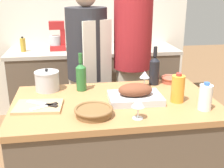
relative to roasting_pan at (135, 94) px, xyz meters
name	(u,v)px	position (x,y,z in m)	size (l,w,h in m)	color
kitchen_island	(115,156)	(-0.14, 0.03, -0.48)	(1.37, 0.80, 0.87)	brown
back_counter	(95,85)	(-0.14, 1.56, -0.46)	(2.00, 0.60, 0.91)	brown
back_wall	(91,15)	(-0.14, 1.91, 0.36)	(2.50, 0.10, 2.55)	silver
roasting_pan	(135,94)	(0.00, 0.00, 0.00)	(0.36, 0.25, 0.12)	#BCBCC1
wicker_basket	(94,111)	(-0.30, -0.19, -0.02)	(0.24, 0.24, 0.05)	brown
cutting_board	(38,106)	(-0.64, -0.02, -0.04)	(0.32, 0.25, 0.02)	tan
stock_pot	(47,81)	(-0.60, 0.31, 0.03)	(0.18, 0.18, 0.17)	#B7B7BC
mixing_bowl	(171,79)	(0.38, 0.34, -0.02)	(0.16, 0.16, 0.05)	#A84C38
juice_jug	(178,89)	(0.28, -0.05, 0.04)	(0.09, 0.09, 0.20)	orange
milk_jug	(205,97)	(0.40, -0.20, 0.04)	(0.08, 0.08, 0.18)	white
wine_bottle_green	(81,76)	(-0.35, 0.27, 0.06)	(0.08, 0.08, 0.28)	#28662D
wine_bottle_dark	(154,70)	(0.23, 0.32, 0.07)	(0.08, 0.08, 0.30)	black
wine_glass_left	(138,104)	(-0.05, -0.27, 0.05)	(0.08, 0.08, 0.13)	silver
wine_glass_right	(145,75)	(0.14, 0.28, 0.04)	(0.08, 0.08, 0.12)	silver
knife_chef	(43,104)	(-0.61, -0.01, -0.03)	(0.21, 0.15, 0.01)	#B7B7BC
knife_paring	(45,106)	(-0.59, -0.05, -0.03)	(0.17, 0.11, 0.01)	#B7B7BC
stand_mixer	(58,38)	(-0.55, 1.56, 0.13)	(0.18, 0.14, 0.33)	#B22323
condiment_bottle_tall	(146,40)	(0.52, 1.65, 0.07)	(0.06, 0.06, 0.17)	#B28E2D
condiment_bottle_short	(23,45)	(-0.94, 1.54, 0.07)	(0.06, 0.06, 0.17)	#B28E2D
person_cook_aproned	(88,66)	(-0.26, 0.86, -0.02)	(0.41, 0.42, 1.63)	beige
person_cook_guest	(132,54)	(0.17, 0.83, 0.09)	(0.35, 0.35, 1.81)	beige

